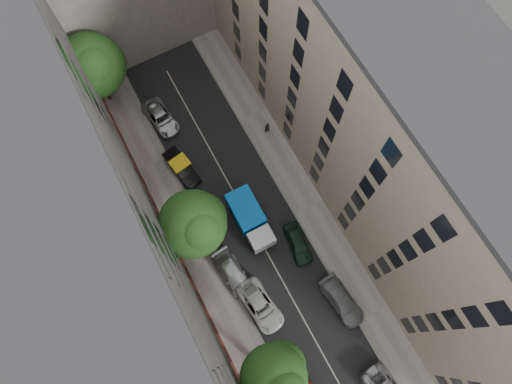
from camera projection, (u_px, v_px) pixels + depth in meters
ground at (257, 235)px, 41.91m from camera, size 120.00×120.00×0.00m
road_surface at (257, 235)px, 41.90m from camera, size 8.00×44.00×0.02m
sidewalk_left at (203, 263)px, 41.00m from camera, size 3.00×44.00×0.15m
sidewalk_right at (309, 207)px, 42.67m from camera, size 3.00×44.00×0.15m
building_left at (114, 276)px, 30.77m from camera, size 8.00×44.00×20.00m
building_right at (386, 136)px, 34.09m from camera, size 8.00×44.00×20.00m
tarp_truck at (250, 219)px, 40.88m from camera, size 2.36×5.72×2.64m
car_left_2 at (260, 306)px, 39.20m from camera, size 2.85×5.23×1.39m
car_left_3 at (233, 273)px, 40.09m from camera, size 2.34×4.90×1.38m
car_left_4 at (206, 219)px, 41.65m from camera, size 1.78×4.28×1.45m
car_left_5 at (182, 167)px, 43.26m from camera, size 2.26×4.56×1.44m
car_left_6 at (161, 118)px, 45.02m from camera, size 2.74×4.91×1.30m
car_right_1 at (342, 301)px, 39.31m from camera, size 2.44×5.03×1.41m
car_right_2 at (298, 243)px, 40.94m from camera, size 2.22×4.29×1.39m
tree_near at (276, 379)px, 32.07m from camera, size 5.17×4.88×9.14m
tree_mid at (195, 225)px, 36.65m from camera, size 5.81×5.61×8.20m
tree_far at (94, 67)px, 41.11m from camera, size 6.13×5.98×8.59m
lamp_post at (257, 367)px, 34.84m from camera, size 0.36×0.36×5.63m
pedestrian at (267, 128)px, 44.32m from camera, size 0.63×0.44×1.63m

